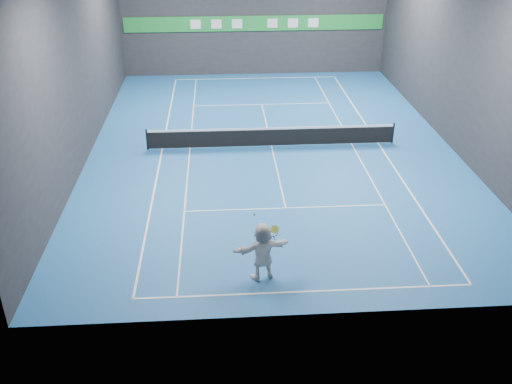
{
  "coord_description": "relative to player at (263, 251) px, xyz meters",
  "views": [
    {
      "loc": [
        -2.57,
        -26.47,
        11.4
      ],
      "look_at": [
        -1.31,
        -7.75,
        1.5
      ],
      "focal_mm": 40.0,
      "sensor_mm": 36.0,
      "label": 1
    }
  ],
  "objects": [
    {
      "name": "tennis_net",
      "position": [
        1.31,
        11.01,
        -0.49
      ],
      "size": [
        12.5,
        0.1,
        1.07
      ],
      "color": "black",
      "rests_on": "ground"
    },
    {
      "name": "center_service_line",
      "position": [
        1.31,
        11.01,
        -1.02
      ],
      "size": [
        0.06,
        12.8,
        0.01
      ],
      "primitive_type": "cube",
      "color": "white",
      "rests_on": "ground"
    },
    {
      "name": "tennis_racket",
      "position": [
        0.35,
        0.05,
        0.64
      ],
      "size": [
        0.43,
        0.35,
        0.72
      ],
      "color": "#B71314",
      "rests_on": "player"
    },
    {
      "name": "sideline_singles_right",
      "position": [
        5.42,
        11.01,
        -1.02
      ],
      "size": [
        0.06,
        23.78,
        0.01
      ],
      "primitive_type": "cube",
      "color": "white",
      "rests_on": "ground"
    },
    {
      "name": "wall_back",
      "position": [
        1.31,
        24.01,
        3.47
      ],
      "size": [
        18.0,
        0.1,
        9.0
      ],
      "primitive_type": "cube",
      "color": "#27272A",
      "rests_on": "ground"
    },
    {
      "name": "service_line_far",
      "position": [
        1.31,
        17.41,
        -1.02
      ],
      "size": [
        8.23,
        0.06,
        0.01
      ],
      "primitive_type": "cube",
      "color": "white",
      "rests_on": "ground"
    },
    {
      "name": "tennis_ball",
      "position": [
        -0.27,
        0.02,
        1.4
      ],
      "size": [
        0.07,
        0.07,
        0.07
      ],
      "primitive_type": "sphere",
      "color": "#D5FA29",
      "rests_on": "player"
    },
    {
      "name": "player",
      "position": [
        0.0,
        0.0,
        0.0
      ],
      "size": [
        2.0,
        1.08,
        2.06
      ],
      "primitive_type": "imported",
      "rotation": [
        0.0,
        0.0,
        3.4
      ],
      "color": "white",
      "rests_on": "ground"
    },
    {
      "name": "wall_front",
      "position": [
        1.31,
        -1.99,
        3.47
      ],
      "size": [
        18.0,
        0.1,
        9.0
      ],
      "primitive_type": "cube",
      "color": "#27272A",
      "rests_on": "ground"
    },
    {
      "name": "wall_left",
      "position": [
        -7.69,
        11.01,
        3.47
      ],
      "size": [
        0.1,
        26.0,
        9.0
      ],
      "primitive_type": "cube",
      "color": "#27272A",
      "rests_on": "ground"
    },
    {
      "name": "service_line_near",
      "position": [
        1.31,
        4.61,
        -1.02
      ],
      "size": [
        8.23,
        0.06,
        0.01
      ],
      "primitive_type": "cube",
      "color": "white",
      "rests_on": "ground"
    },
    {
      "name": "baseline_far",
      "position": [
        1.31,
        22.9,
        -1.02
      ],
      "size": [
        10.98,
        0.08,
        0.01
      ],
      "primitive_type": "cube",
      "color": "white",
      "rests_on": "ground"
    },
    {
      "name": "sideline_doubles_right",
      "position": [
        6.8,
        11.01,
        -1.02
      ],
      "size": [
        0.08,
        23.78,
        0.01
      ],
      "primitive_type": "cube",
      "color": "white",
      "rests_on": "ground"
    },
    {
      "name": "ground",
      "position": [
        1.31,
        11.01,
        -1.03
      ],
      "size": [
        26.0,
        26.0,
        0.0
      ],
      "primitive_type": "plane",
      "color": "#1C5A9C",
      "rests_on": "ground"
    },
    {
      "name": "wall_right",
      "position": [
        10.31,
        11.01,
        3.47
      ],
      "size": [
        0.1,
        26.0,
        9.0
      ],
      "primitive_type": "cube",
      "color": "#27272A",
      "rests_on": "ground"
    },
    {
      "name": "sideline_doubles_left",
      "position": [
        -4.18,
        11.01,
        -1.02
      ],
      "size": [
        0.08,
        23.78,
        0.01
      ],
      "primitive_type": "cube",
      "color": "white",
      "rests_on": "ground"
    },
    {
      "name": "baseline_near",
      "position": [
        1.31,
        -0.88,
        -1.02
      ],
      "size": [
        10.98,
        0.08,
        0.01
      ],
      "primitive_type": "cube",
      "color": "white",
      "rests_on": "ground"
    },
    {
      "name": "sponsor_banner",
      "position": [
        1.31,
        23.94,
        2.47
      ],
      "size": [
        17.64,
        0.11,
        1.0
      ],
      "color": "#1F8F33",
      "rests_on": "wall_back"
    },
    {
      "name": "sideline_singles_left",
      "position": [
        -2.8,
        11.01,
        -1.02
      ],
      "size": [
        0.06,
        23.78,
        0.01
      ],
      "primitive_type": "cube",
      "color": "white",
      "rests_on": "ground"
    }
  ]
}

